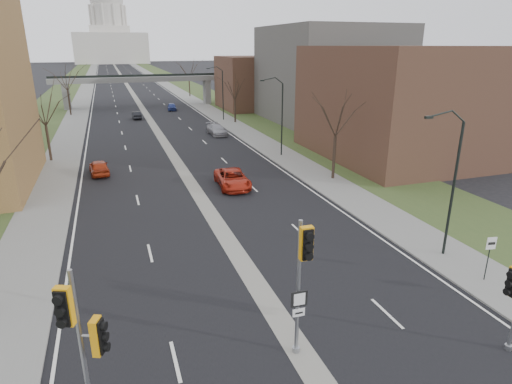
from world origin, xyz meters
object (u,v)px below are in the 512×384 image
car_left_near (99,167)px  car_right_near (232,179)px  speed_limit_sign (490,251)px  car_right_far (172,107)px  car_left_far (137,115)px  signal_pole_left (82,331)px  signal_pole_median (303,267)px  car_right_mid (217,130)px

car_left_near → car_right_near: size_ratio=0.77×
speed_limit_sign → car_right_far: bearing=105.8°
car_left_near → car_left_far: 33.86m
signal_pole_left → speed_limit_sign: bearing=31.6°
signal_pole_left → signal_pole_median: signal_pole_median is taller
signal_pole_median → speed_limit_sign: 12.28m
signal_pole_left → car_right_far: signal_pole_left is taller
car_right_near → car_right_mid: size_ratio=1.09×
signal_pole_median → speed_limit_sign: bearing=12.0°
car_left_far → car_right_near: size_ratio=0.70×
car_right_near → car_left_far: bearing=100.7°
car_left_near → car_right_far: (13.25, 41.73, -0.04)m
signal_pole_median → car_left_far: 63.72m
speed_limit_sign → car_left_near: speed_limit_sign is taller
signal_pole_left → car_left_near: 31.26m
signal_pole_median → car_right_mid: size_ratio=1.16×
signal_pole_median → car_right_mid: 46.50m
signal_pole_left → car_right_near: size_ratio=1.04×
signal_pole_left → car_right_near: signal_pole_left is taller
car_right_mid → car_right_far: car_right_mid is taller
car_left_far → car_right_far: bearing=-132.7°
speed_limit_sign → car_right_near: 21.75m
signal_pole_left → car_right_near: 25.87m
signal_pole_left → signal_pole_median: bearing=29.1°
signal_pole_left → car_right_mid: (15.70, 46.54, -3.03)m
car_right_near → car_right_far: 49.82m
car_left_far → speed_limit_sign: bearing=100.8°
car_right_mid → car_right_near: bearing=-103.5°
signal_pole_median → car_right_far: (5.47, 72.01, -3.44)m
car_right_mid → car_right_far: size_ratio=1.26×
car_right_near → car_right_far: size_ratio=1.37×
signal_pole_left → speed_limit_sign: signal_pole_left is taller
speed_limit_sign → car_right_mid: bearing=105.8°
signal_pole_median → car_right_mid: bearing=81.9°
signal_pole_left → car_left_near: signal_pole_left is taller
speed_limit_sign → car_right_mid: size_ratio=0.49×
signal_pole_left → car_right_far: 74.11m
car_right_far → signal_pole_left: bearing=-94.4°
car_left_near → car_right_far: size_ratio=1.06×
car_right_far → signal_pole_median: bearing=-88.4°
car_right_far → speed_limit_sign: bearing=-78.8°
car_left_near → car_right_far: bearing=-113.0°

